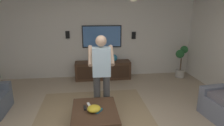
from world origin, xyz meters
TOP-DOWN VIEW (x-y plane):
  - wall_back_tv at (3.25, 0.00)m, footprint 0.10×6.25m
  - area_rug at (0.43, 0.25)m, footprint 2.97×2.36m
  - coffee_table at (0.23, 0.25)m, footprint 1.00×0.80m
  - media_console at (2.92, -0.12)m, footprint 0.45×1.70m
  - tv at (3.16, -0.12)m, footprint 0.05×1.21m
  - person_standing at (0.87, 0.07)m, footprint 0.54×0.54m
  - potted_plant_tall at (2.75, -2.57)m, footprint 0.34×0.38m
  - bowl at (0.18, 0.26)m, footprint 0.24×0.24m
  - remote_white at (0.41, 0.35)m, footprint 0.16×0.08m
  - remote_black at (0.30, 0.42)m, footprint 0.15×0.06m
  - book at (0.21, 0.24)m, footprint 0.26×0.27m
  - vase_round at (2.91, -0.46)m, footprint 0.22×0.22m
  - wall_speaker_left at (3.17, -1.13)m, footprint 0.06×0.12m
  - wall_speaker_right at (3.17, 0.92)m, footprint 0.06×0.12m

SIDE VIEW (x-z plane):
  - area_rug at x=0.43m, z-range 0.00..0.01m
  - media_console at x=2.92m, z-range 0.00..0.55m
  - coffee_table at x=0.23m, z-range 0.10..0.50m
  - remote_white at x=0.41m, z-range 0.40..0.42m
  - remote_black at x=0.30m, z-range 0.40..0.42m
  - book at x=0.21m, z-range 0.40..0.44m
  - bowl at x=0.18m, z-range 0.40..0.51m
  - potted_plant_tall at x=2.75m, z-range 0.08..1.09m
  - vase_round at x=2.91m, z-range 0.55..0.77m
  - person_standing at x=0.87m, z-range 0.11..1.75m
  - tv at x=3.16m, z-range 0.95..1.63m
  - wall_speaker_left at x=3.17m, z-range 1.20..1.42m
  - wall_back_tv at x=3.25m, z-range 0.00..2.70m
  - wall_speaker_right at x=3.17m, z-range 1.25..1.47m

